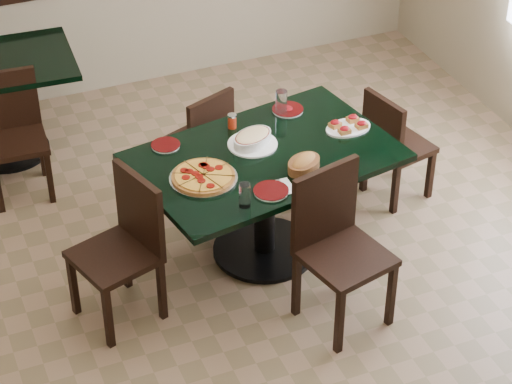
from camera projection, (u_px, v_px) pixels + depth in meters
name	position (u px, v px, depth m)	size (l,w,h in m)	color
floor	(260.00, 285.00, 6.17)	(5.50, 5.50, 0.00)	#84664C
main_table	(265.00, 179.00, 6.11)	(1.70, 1.25, 0.75)	black
chair_far	(202.00, 139.00, 6.69)	(0.49, 0.49, 0.81)	black
chair_near	(336.00, 238.00, 5.67)	(0.54, 0.54, 0.97)	black
chair_right	(392.00, 142.00, 6.67)	(0.45, 0.45, 0.81)	black
chair_left	(126.00, 241.00, 5.70)	(0.54, 0.54, 0.92)	black
back_chair_near	(13.00, 128.00, 6.75)	(0.43, 0.43, 0.87)	black
pepperoni_pizza	(203.00, 177.00, 5.78)	(0.40, 0.40, 0.04)	silver
lasagna_casserole	(252.00, 139.00, 6.06)	(0.33, 0.31, 0.09)	white
bread_basket	(304.00, 164.00, 5.85)	(0.28, 0.26, 0.10)	brown
bruschetta_platter	(348.00, 126.00, 6.22)	(0.32, 0.23, 0.05)	white
side_plate_near	(271.00, 191.00, 5.68)	(0.20, 0.20, 0.02)	white
side_plate_far_r	(288.00, 109.00, 6.41)	(0.20, 0.20, 0.03)	white
side_plate_far_l	(166.00, 145.00, 6.07)	(0.18, 0.18, 0.02)	white
napkin_setting	(280.00, 188.00, 5.72)	(0.16, 0.16, 0.01)	silver
water_glass_a	(281.00, 102.00, 6.34)	(0.08, 0.08, 0.16)	white
water_glass_b	(245.00, 195.00, 5.54)	(0.07, 0.07, 0.14)	white
pepper_shaker	(232.00, 121.00, 6.22)	(0.06, 0.06, 0.09)	red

